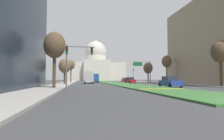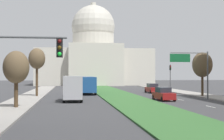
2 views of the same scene
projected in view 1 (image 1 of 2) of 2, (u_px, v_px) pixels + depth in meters
ground_plane at (108, 82)px, 62.17m from camera, size 260.00×260.00×0.00m
grass_median at (110, 83)px, 56.83m from camera, size 6.07×97.79×0.14m
median_curb_nose at (162, 89)px, 20.49m from camera, size 5.46×0.50×0.04m
lane_dashes_right at (147, 84)px, 44.46m from camera, size 0.16×45.42×0.01m
sidewalk_left at (66, 83)px, 49.20m from camera, size 4.00×97.79×0.15m
sidewalk_right at (157, 83)px, 53.76m from camera, size 4.00×97.79×0.15m
capitol_building at (96, 67)px, 115.34m from camera, size 35.95×24.42×26.55m
traffic_light_near_left at (74, 57)px, 20.56m from camera, size 3.34×0.35×5.20m
traffic_light_far_right at (133, 73)px, 69.20m from camera, size 0.28×0.35×5.20m
overhead_guide_sign at (144, 67)px, 52.53m from camera, size 5.39×0.20×6.50m
street_tree_left_near at (55, 46)px, 23.42m from camera, size 2.80×2.80×7.51m
street_tree_right_near at (220, 52)px, 28.29m from camera, size 2.86×2.86×7.44m
street_tree_left_mid at (65, 66)px, 39.41m from camera, size 2.59×2.59×5.75m
street_tree_right_mid at (167, 62)px, 46.19m from camera, size 2.54×2.54×7.36m
street_tree_left_far at (71, 65)px, 56.62m from camera, size 2.50×2.50×7.33m
street_tree_right_far at (148, 68)px, 58.19m from camera, size 3.04×3.04×6.76m
sedan_lead_stopped at (170, 82)px, 27.83m from camera, size 2.03×4.20×1.69m
sedan_midblock at (130, 80)px, 50.48m from camera, size 2.05×4.63×1.72m
sedan_distant at (125, 80)px, 68.10m from camera, size 2.03×4.60×1.73m
sedan_far_horizon at (92, 80)px, 75.35m from camera, size 2.10×4.37×1.66m
box_truck_delivery at (89, 77)px, 48.48m from camera, size 2.40×6.40×3.20m
city_bus at (94, 77)px, 64.97m from camera, size 2.62×11.00×2.95m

